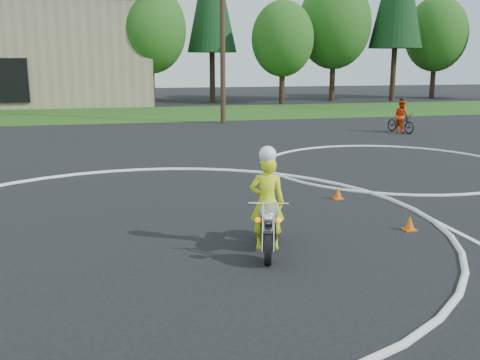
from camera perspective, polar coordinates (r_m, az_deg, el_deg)
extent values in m
plane|color=black|center=(8.35, -8.43, -11.28)|extent=(120.00, 120.00, 0.00)
cube|color=#1E4714|center=(34.79, -11.88, 6.87)|extent=(120.00, 10.00, 0.02)
torus|color=silver|center=(11.15, -9.62, -5.05)|extent=(12.12, 12.12, 0.12)
torus|color=silver|center=(18.09, 15.57, 1.50)|extent=(8.10, 8.10, 0.10)
cylinder|color=black|center=(9.05, 3.01, -7.22)|extent=(0.27, 0.59, 0.59)
cylinder|color=black|center=(10.35, 3.05, -4.64)|extent=(0.27, 0.59, 0.59)
cube|color=black|center=(9.72, 3.04, -5.21)|extent=(0.41, 0.59, 0.29)
ellipsoid|color=#A9A9AE|center=(9.42, 3.06, -3.43)|extent=(0.51, 0.70, 0.27)
cube|color=black|center=(9.90, 3.07, -2.86)|extent=(0.40, 0.63, 0.10)
cylinder|color=white|center=(9.02, 2.48, -5.00)|extent=(0.14, 0.35, 0.78)
cylinder|color=silver|center=(9.02, 3.60, -5.01)|extent=(0.14, 0.35, 0.78)
cube|color=silver|center=(8.93, 3.03, -5.38)|extent=(0.19, 0.24, 0.05)
cylinder|color=white|center=(9.08, 3.07, -2.52)|extent=(0.67, 0.22, 0.04)
sphere|color=white|center=(8.79, 3.05, -4.14)|extent=(0.18, 0.18, 0.18)
sphere|color=orange|center=(8.82, 1.90, -4.27)|extent=(0.09, 0.09, 0.09)
sphere|color=orange|center=(8.82, 4.19, -4.30)|extent=(0.09, 0.09, 0.09)
cylinder|color=white|center=(10.12, 3.93, -5.07)|extent=(0.29, 0.77, 0.08)
imported|color=#E0F219|center=(9.63, 2.91, -2.44)|extent=(0.72, 0.57, 1.73)
sphere|color=white|center=(9.39, 2.97, 2.72)|extent=(0.31, 0.31, 0.31)
imported|color=black|center=(26.55, 16.78, 5.86)|extent=(1.00, 1.85, 0.92)
imported|color=red|center=(26.52, 16.82, 6.51)|extent=(0.74, 0.86, 1.54)
sphere|color=black|center=(26.45, 16.93, 8.21)|extent=(0.27, 0.27, 0.27)
cone|color=#E15A0B|center=(13.45, 10.41, -1.39)|extent=(0.22, 0.22, 0.30)
cube|color=#E15A0B|center=(13.48, 10.39, -1.94)|extent=(0.24, 0.24, 0.03)
cone|color=#E15A0B|center=(11.36, 17.65, -4.40)|extent=(0.22, 0.22, 0.30)
cube|color=#E15A0B|center=(11.40, 17.60, -5.05)|extent=(0.24, 0.24, 0.03)
cube|color=black|center=(40.26, -23.76, 9.68)|extent=(3.00, 0.16, 3.00)
cylinder|color=#382619|center=(41.73, -9.38, 10.12)|extent=(0.44, 0.44, 3.24)
ellipsoid|color=#1E5116|center=(41.76, -9.58, 15.55)|extent=(5.40, 5.40, 6.48)
cylinder|color=#382619|center=(44.28, -2.97, 10.87)|extent=(0.44, 0.44, 3.96)
cylinder|color=#382619|center=(42.54, 4.49, 10.05)|extent=(0.44, 0.44, 2.88)
ellipsoid|color=#1E5116|center=(42.53, 4.58, 14.79)|extent=(4.80, 4.80, 5.76)
cylinder|color=#382619|center=(46.10, 9.81, 10.55)|extent=(0.44, 0.44, 3.60)
ellipsoid|color=#1E5116|center=(46.16, 10.03, 16.02)|extent=(6.00, 6.00, 7.20)
cylinder|color=#382619|center=(47.32, 16.01, 10.74)|extent=(0.44, 0.44, 4.32)
cylinder|color=#382619|center=(51.59, 19.86, 10.00)|extent=(0.44, 0.44, 3.24)
ellipsoid|color=#1E5116|center=(51.61, 20.20, 14.39)|extent=(5.40, 5.40, 6.48)
cylinder|color=#382619|center=(42.69, -14.89, 9.68)|extent=(0.44, 0.44, 2.88)
ellipsoid|color=#1E5116|center=(42.68, -15.17, 14.40)|extent=(4.80, 4.80, 5.76)
cylinder|color=#473321|center=(29.19, -1.88, 15.88)|extent=(0.28, 0.28, 10.00)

